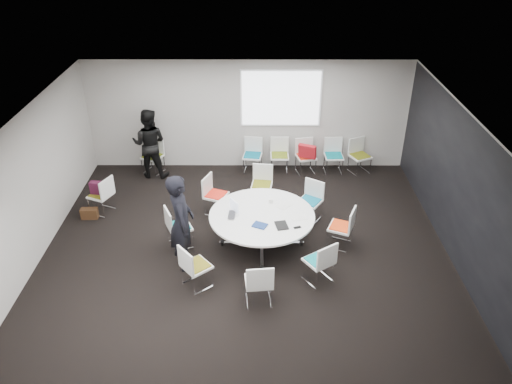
{
  "coord_description": "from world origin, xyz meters",
  "views": [
    {
      "loc": [
        0.22,
        -8.2,
        6.05
      ],
      "look_at": [
        0.2,
        0.4,
        1.0
      ],
      "focal_mm": 35.0,
      "sensor_mm": 36.0,
      "label": 1
    }
  ],
  "objects_px": {
    "chair_person_back": "(153,162)",
    "laptop": "(234,215)",
    "chair_ring_g": "(259,290)",
    "chair_ring_c": "(262,191)",
    "person_main": "(181,222)",
    "chair_ring_a": "(341,234)",
    "chair_spare_left": "(102,202)",
    "chair_back_d": "(333,162)",
    "conference_table": "(262,223)",
    "chair_ring_e": "(179,234)",
    "maroon_bag": "(99,188)",
    "cup": "(271,201)",
    "chair_ring_h": "(319,269)",
    "chair_ring_d": "(216,202)",
    "chair_back_e": "(359,162)",
    "chair_back_c": "(306,163)",
    "chair_back_b": "(279,162)",
    "chair_back_a": "(252,162)",
    "brown_bag": "(89,213)",
    "chair_ring_f": "(196,274)",
    "chair_ring_b": "(309,208)",
    "person_back": "(149,143)"
  },
  "relations": [
    {
      "from": "chair_back_c",
      "to": "person_back",
      "type": "xyz_separation_m",
      "value": [
        -3.88,
        -0.16,
        0.61
      ]
    },
    {
      "from": "chair_ring_b",
      "to": "chair_spare_left",
      "type": "distance_m",
      "value": 4.57
    },
    {
      "from": "chair_ring_c",
      "to": "person_main",
      "type": "relative_size",
      "value": 0.46
    },
    {
      "from": "chair_ring_f",
      "to": "person_back",
      "type": "relative_size",
      "value": 0.5
    },
    {
      "from": "chair_ring_c",
      "to": "laptop",
      "type": "relative_size",
      "value": 2.78
    },
    {
      "from": "conference_table",
      "to": "chair_spare_left",
      "type": "distance_m",
      "value": 3.74
    },
    {
      "from": "chair_ring_a",
      "to": "chair_person_back",
      "type": "xyz_separation_m",
      "value": [
        -4.32,
        3.15,
        0.0
      ]
    },
    {
      "from": "chair_ring_f",
      "to": "chair_ring_h",
      "type": "xyz_separation_m",
      "value": [
        2.2,
        0.15,
        0.0
      ]
    },
    {
      "from": "chair_ring_e",
      "to": "maroon_bag",
      "type": "relative_size",
      "value": 2.2
    },
    {
      "from": "chair_ring_c",
      "to": "chair_ring_h",
      "type": "xyz_separation_m",
      "value": [
        1.01,
        -2.77,
        0.0
      ]
    },
    {
      "from": "chair_ring_b",
      "to": "chair_back_b",
      "type": "height_order",
      "value": "same"
    },
    {
      "from": "chair_back_d",
      "to": "person_main",
      "type": "xyz_separation_m",
      "value": [
        -3.32,
        -3.78,
        0.69
      ]
    },
    {
      "from": "chair_back_c",
      "to": "maroon_bag",
      "type": "relative_size",
      "value": 2.2
    },
    {
      "from": "brown_bag",
      "to": "chair_ring_e",
      "type": "bearing_deg",
      "value": -24.97
    },
    {
      "from": "chair_back_a",
      "to": "chair_back_c",
      "type": "bearing_deg",
      "value": -174.63
    },
    {
      "from": "chair_back_a",
      "to": "chair_back_e",
      "type": "bearing_deg",
      "value": -172.95
    },
    {
      "from": "chair_ring_e",
      "to": "laptop",
      "type": "bearing_deg",
      "value": 63.74
    },
    {
      "from": "laptop",
      "to": "chair_ring_g",
      "type": "bearing_deg",
      "value": -160.29
    },
    {
      "from": "chair_ring_h",
      "to": "chair_back_a",
      "type": "distance_m",
      "value": 4.45
    },
    {
      "from": "chair_back_d",
      "to": "brown_bag",
      "type": "height_order",
      "value": "chair_back_d"
    },
    {
      "from": "chair_spare_left",
      "to": "chair_back_b",
      "type": "bearing_deg",
      "value": -40.66
    },
    {
      "from": "chair_ring_h",
      "to": "chair_back_c",
      "type": "xyz_separation_m",
      "value": [
        0.11,
        4.22,
        0.0
      ]
    },
    {
      "from": "chair_back_c",
      "to": "chair_back_e",
      "type": "bearing_deg",
      "value": 168.01
    },
    {
      "from": "chair_ring_g",
      "to": "chair_ring_e",
      "type": "bearing_deg",
      "value": 127.82
    },
    {
      "from": "chair_ring_a",
      "to": "laptop",
      "type": "distance_m",
      "value": 2.17
    },
    {
      "from": "chair_ring_a",
      "to": "chair_spare_left",
      "type": "height_order",
      "value": "same"
    },
    {
      "from": "chair_ring_e",
      "to": "chair_back_e",
      "type": "bearing_deg",
      "value": 102.46
    },
    {
      "from": "chair_back_a",
      "to": "chair_back_e",
      "type": "height_order",
      "value": "same"
    },
    {
      "from": "person_main",
      "to": "chair_spare_left",
      "type": "bearing_deg",
      "value": 37.84
    },
    {
      "from": "chair_back_a",
      "to": "maroon_bag",
      "type": "xyz_separation_m",
      "value": [
        -3.32,
        -1.95,
        0.34
      ]
    },
    {
      "from": "chair_back_b",
      "to": "person_main",
      "type": "bearing_deg",
      "value": 63.07
    },
    {
      "from": "chair_back_b",
      "to": "chair_ring_e",
      "type": "bearing_deg",
      "value": 56.64
    },
    {
      "from": "chair_ring_g",
      "to": "chair_ring_a",
      "type": "bearing_deg",
      "value": 38.99
    },
    {
      "from": "chair_person_back",
      "to": "laptop",
      "type": "xyz_separation_m",
      "value": [
        2.2,
        -3.17,
        0.47
      ]
    },
    {
      "from": "chair_back_b",
      "to": "chair_person_back",
      "type": "height_order",
      "value": "same"
    },
    {
      "from": "conference_table",
      "to": "chair_back_a",
      "type": "bearing_deg",
      "value": 93.85
    },
    {
      "from": "chair_back_d",
      "to": "conference_table",
      "type": "bearing_deg",
      "value": 57.39
    },
    {
      "from": "chair_ring_d",
      "to": "chair_back_e",
      "type": "xyz_separation_m",
      "value": [
        3.51,
        1.94,
        0.0
      ]
    },
    {
      "from": "chair_ring_c",
      "to": "chair_back_e",
      "type": "xyz_separation_m",
      "value": [
        2.49,
        1.48,
        0.0
      ]
    },
    {
      "from": "person_main",
      "to": "cup",
      "type": "bearing_deg",
      "value": -67.96
    },
    {
      "from": "chair_person_back",
      "to": "cup",
      "type": "relative_size",
      "value": 9.78
    },
    {
      "from": "conference_table",
      "to": "chair_back_c",
      "type": "distance_m",
      "value": 3.34
    },
    {
      "from": "cup",
      "to": "maroon_bag",
      "type": "xyz_separation_m",
      "value": [
        -3.72,
        0.79,
        -0.16
      ]
    },
    {
      "from": "chair_ring_d",
      "to": "chair_back_b",
      "type": "xyz_separation_m",
      "value": [
        1.48,
        1.96,
        0.0
      ]
    },
    {
      "from": "chair_person_back",
      "to": "chair_spare_left",
      "type": "bearing_deg",
      "value": 91.8
    },
    {
      "from": "chair_ring_d",
      "to": "maroon_bag",
      "type": "bearing_deg",
      "value": -68.1
    },
    {
      "from": "chair_ring_d",
      "to": "conference_table",
      "type": "bearing_deg",
      "value": 61.66
    },
    {
      "from": "person_main",
      "to": "cup",
      "type": "height_order",
      "value": "person_main"
    },
    {
      "from": "chair_back_b",
      "to": "chair_ring_a",
      "type": "bearing_deg",
      "value": 109.41
    },
    {
      "from": "chair_ring_f",
      "to": "chair_ring_h",
      "type": "bearing_deg",
      "value": 53.96
    }
  ]
}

